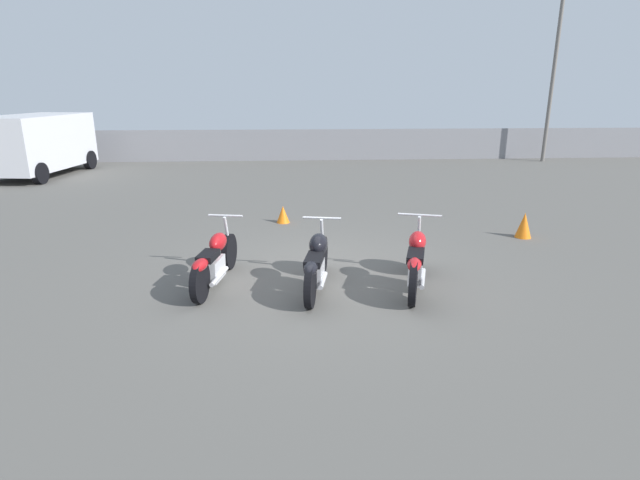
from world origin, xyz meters
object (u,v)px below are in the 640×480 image
Objects in this scene: motorcycle_slot_1 at (317,263)px; motorcycle_slot_2 at (416,261)px; motorcycle_slot_0 at (215,261)px; parked_van at (37,142)px; light_pole_left at (559,34)px; traffic_cone_near at (283,214)px; traffic_cone_far at (524,225)px.

motorcycle_slot_1 is 1.00× the size of motorcycle_slot_2.
parked_van is at bearing 135.43° from motorcycle_slot_0.
motorcycle_slot_0 is 0.44× the size of parked_van.
motorcycle_slot_1 is (-10.62, -13.76, -4.68)m from light_pole_left.
motorcycle_slot_1 reaches higher than traffic_cone_near.
motorcycle_slot_0 is at bearing -105.41° from traffic_cone_near.
parked_van is (-10.74, 11.37, 0.74)m from motorcycle_slot_2.
motorcycle_slot_2 is 15.66m from parked_van.
motorcycle_slot_1 is 3.79× the size of traffic_cone_far.
parked_van is at bearing 150.47° from motorcycle_slot_2.
light_pole_left reaches higher than parked_van.
motorcycle_slot_2 is at bearing -123.37° from light_pole_left.
parked_van reaches higher than motorcycle_slot_1.
traffic_cone_far is at bearing -25.64° from parked_van.
motorcycle_slot_0 is 3.95m from traffic_cone_near.
traffic_cone_near is at bearing -32.73° from parked_van.
light_pole_left is 13.68m from traffic_cone_far.
motorcycle_slot_1 is 5.15m from traffic_cone_far.
motorcycle_slot_1 is 4.13m from traffic_cone_near.
parked_van is 8.90× the size of traffic_cone_far.
parked_van is 11.92× the size of traffic_cone_near.
traffic_cone_near is 0.75× the size of traffic_cone_far.
parked_van reaches higher than traffic_cone_far.
traffic_cone_far is (4.47, 2.54, -0.17)m from motorcycle_slot_1.
motorcycle_slot_2 reaches higher than motorcycle_slot_0.
traffic_cone_near is at bearing 108.76° from motorcycle_slot_1.
light_pole_left reaches higher than motorcycle_slot_0.
motorcycle_slot_0 is at bearing -169.23° from motorcycle_slot_2.
light_pole_left is 22.45× the size of traffic_cone_near.
motorcycle_slot_1 is (1.58, -0.29, 0.03)m from motorcycle_slot_0.
motorcycle_slot_0 is 6.46m from traffic_cone_far.
motorcycle_slot_2 is at bearing 4.39° from motorcycle_slot_0.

